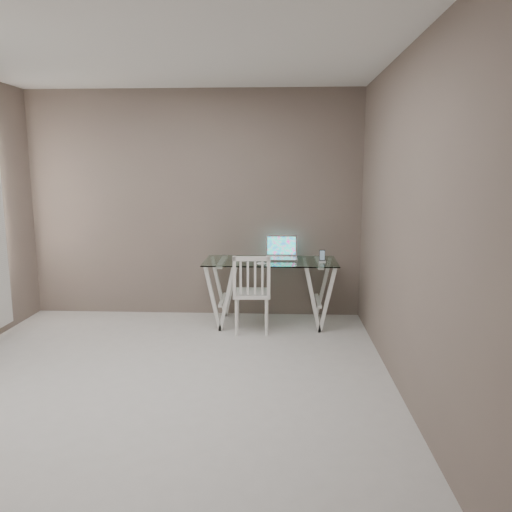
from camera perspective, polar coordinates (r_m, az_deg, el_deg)
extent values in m
plane|color=beige|center=(4.25, -11.91, -14.97)|extent=(4.50, 4.50, 0.00)
cube|color=white|center=(3.97, -13.41, 23.14)|extent=(4.00, 4.50, 0.02)
cube|color=#6C5D55|center=(6.08, -7.04, 5.85)|extent=(4.00, 0.02, 2.70)
cube|color=#6C5D55|center=(3.87, 17.30, 3.19)|extent=(0.02, 4.50, 2.70)
cube|color=silver|center=(5.67, 1.66, -0.58)|extent=(1.50, 0.70, 0.01)
cube|color=silver|center=(5.79, -3.83, -4.21)|extent=(0.24, 0.62, 0.72)
cube|color=silver|center=(5.77, 7.12, -4.32)|extent=(0.24, 0.62, 0.72)
cube|color=white|center=(5.48, -0.49, -4.29)|extent=(0.42, 0.42, 0.04)
cylinder|color=white|center=(5.39, -2.24, -7.01)|extent=(0.03, 0.03, 0.41)
cylinder|color=white|center=(5.39, 1.23, -7.02)|extent=(0.03, 0.03, 0.41)
cylinder|color=white|center=(5.70, -2.11, -6.06)|extent=(0.03, 0.03, 0.41)
cylinder|color=white|center=(5.70, 1.16, -6.07)|extent=(0.03, 0.03, 0.41)
cube|color=white|center=(5.25, -0.52, -2.42)|extent=(0.40, 0.05, 0.45)
cube|color=silver|center=(5.76, 2.92, -0.29)|extent=(0.37, 0.25, 0.02)
cube|color=#19D899|center=(5.88, 2.93, 1.20)|extent=(0.37, 0.05, 0.24)
cube|color=silver|center=(5.69, -1.34, -0.44)|extent=(0.28, 0.12, 0.01)
ellipsoid|color=white|center=(5.40, 0.60, -0.87)|extent=(0.10, 0.06, 0.03)
cube|color=white|center=(5.61, 7.57, -0.63)|extent=(0.07, 0.07, 0.02)
cube|color=black|center=(5.61, 7.58, 0.08)|extent=(0.06, 0.03, 0.12)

